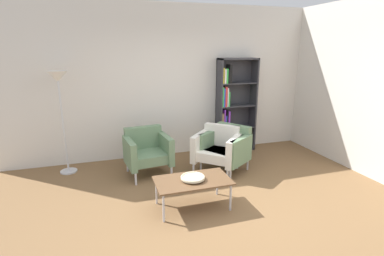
{
  "coord_description": "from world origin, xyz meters",
  "views": [
    {
      "loc": [
        -1.36,
        -3.12,
        2.09
      ],
      "look_at": [
        -0.11,
        0.84,
        0.95
      ],
      "focal_mm": 27.33,
      "sensor_mm": 36.0,
      "label": 1
    }
  ],
  "objects_px": {
    "armchair_by_bookshelf": "(218,148)",
    "floor_lamp_torchiere": "(59,89)",
    "coffee_table_low": "(193,182)",
    "armchair_spare_guest": "(147,150)",
    "decorative_bowl": "(193,177)",
    "bookshelf_tall": "(232,106)",
    "armchair_corner_red": "(227,147)"
  },
  "relations": [
    {
      "from": "armchair_by_bookshelf",
      "to": "floor_lamp_torchiere",
      "type": "distance_m",
      "value": 2.8
    },
    {
      "from": "armchair_by_bookshelf",
      "to": "coffee_table_low",
      "type": "bearing_deg",
      "value": -85.06
    },
    {
      "from": "coffee_table_low",
      "to": "armchair_spare_guest",
      "type": "xyz_separation_m",
      "value": [
        -0.4,
        1.29,
        0.05
      ]
    },
    {
      "from": "decorative_bowl",
      "to": "armchair_spare_guest",
      "type": "distance_m",
      "value": 1.35
    },
    {
      "from": "bookshelf_tall",
      "to": "decorative_bowl",
      "type": "bearing_deg",
      "value": -126.63
    },
    {
      "from": "bookshelf_tall",
      "to": "floor_lamp_torchiere",
      "type": "height_order",
      "value": "bookshelf_tall"
    },
    {
      "from": "armchair_spare_guest",
      "to": "decorative_bowl",
      "type": "bearing_deg",
      "value": -79.74
    },
    {
      "from": "armchair_corner_red",
      "to": "decorative_bowl",
      "type": "bearing_deg",
      "value": -76.4
    },
    {
      "from": "coffee_table_low",
      "to": "armchair_by_bookshelf",
      "type": "distance_m",
      "value": 1.31
    },
    {
      "from": "armchair_spare_guest",
      "to": "floor_lamp_torchiere",
      "type": "xyz_separation_m",
      "value": [
        -1.31,
        0.47,
        1.03
      ]
    },
    {
      "from": "bookshelf_tall",
      "to": "coffee_table_low",
      "type": "xyz_separation_m",
      "value": [
        -1.47,
        -1.98,
        -0.57
      ]
    },
    {
      "from": "coffee_table_low",
      "to": "armchair_by_bookshelf",
      "type": "relative_size",
      "value": 1.05
    },
    {
      "from": "armchair_spare_guest",
      "to": "armchair_corner_red",
      "type": "xyz_separation_m",
      "value": [
        1.35,
        -0.25,
        0.0
      ]
    },
    {
      "from": "bookshelf_tall",
      "to": "decorative_bowl",
      "type": "relative_size",
      "value": 5.94
    },
    {
      "from": "armchair_spare_guest",
      "to": "bookshelf_tall",
      "type": "bearing_deg",
      "value": 13.23
    },
    {
      "from": "decorative_bowl",
      "to": "floor_lamp_torchiere",
      "type": "bearing_deg",
      "value": 134.18
    },
    {
      "from": "armchair_spare_guest",
      "to": "armchair_corner_red",
      "type": "distance_m",
      "value": 1.38
    },
    {
      "from": "bookshelf_tall",
      "to": "armchair_corner_red",
      "type": "bearing_deg",
      "value": -118.74
    },
    {
      "from": "bookshelf_tall",
      "to": "floor_lamp_torchiere",
      "type": "relative_size",
      "value": 1.09
    },
    {
      "from": "bookshelf_tall",
      "to": "floor_lamp_torchiere",
      "type": "distance_m",
      "value": 3.23
    },
    {
      "from": "bookshelf_tall",
      "to": "floor_lamp_torchiere",
      "type": "bearing_deg",
      "value": -176.12
    },
    {
      "from": "decorative_bowl",
      "to": "armchair_spare_guest",
      "type": "xyz_separation_m",
      "value": [
        -0.4,
        1.29,
        -0.02
      ]
    },
    {
      "from": "armchair_by_bookshelf",
      "to": "armchair_corner_red",
      "type": "distance_m",
      "value": 0.17
    },
    {
      "from": "armchair_by_bookshelf",
      "to": "armchair_corner_red",
      "type": "xyz_separation_m",
      "value": [
        0.17,
        -0.01,
        0.0
      ]
    },
    {
      "from": "floor_lamp_torchiere",
      "to": "armchair_corner_red",
      "type": "bearing_deg",
      "value": -15.23
    },
    {
      "from": "armchair_by_bookshelf",
      "to": "bookshelf_tall",
      "type": "bearing_deg",
      "value": 95.65
    },
    {
      "from": "bookshelf_tall",
      "to": "decorative_bowl",
      "type": "xyz_separation_m",
      "value": [
        -1.47,
        -1.98,
        -0.5
      ]
    },
    {
      "from": "armchair_spare_guest",
      "to": "armchair_corner_red",
      "type": "height_order",
      "value": "same"
    },
    {
      "from": "armchair_by_bookshelf",
      "to": "armchair_corner_red",
      "type": "relative_size",
      "value": 1.01
    },
    {
      "from": "armchair_by_bookshelf",
      "to": "armchair_corner_red",
      "type": "height_order",
      "value": "same"
    },
    {
      "from": "bookshelf_tall",
      "to": "armchair_spare_guest",
      "type": "xyz_separation_m",
      "value": [
        -1.87,
        -0.69,
        -0.52
      ]
    },
    {
      "from": "bookshelf_tall",
      "to": "armchair_spare_guest",
      "type": "height_order",
      "value": "bookshelf_tall"
    }
  ]
}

